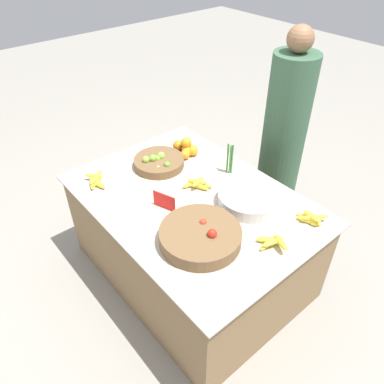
# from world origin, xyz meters

# --- Properties ---
(ground_plane) EXTENTS (12.00, 12.00, 0.00)m
(ground_plane) POSITION_xyz_m (0.00, 0.00, 0.00)
(ground_plane) COLOR gray
(market_table) EXTENTS (1.51, 1.08, 0.66)m
(market_table) POSITION_xyz_m (0.00, 0.00, 0.33)
(market_table) COLOR olive
(market_table) RESTS_ON ground_plane
(lime_bowl) EXTENTS (0.34, 0.34, 0.10)m
(lime_bowl) POSITION_xyz_m (-0.42, 0.05, 0.69)
(lime_bowl) COLOR brown
(lime_bowl) RESTS_ON market_table
(tomato_basket) EXTENTS (0.44, 0.44, 0.12)m
(tomato_basket) POSITION_xyz_m (0.31, -0.20, 0.70)
(tomato_basket) COLOR brown
(tomato_basket) RESTS_ON market_table
(orange_pile) EXTENTS (0.20, 0.15, 0.13)m
(orange_pile) POSITION_xyz_m (-0.42, 0.30, 0.71)
(orange_pile) COLOR orange
(orange_pile) RESTS_ON market_table
(metal_bowl) EXTENTS (0.37, 0.37, 0.08)m
(metal_bowl) POSITION_xyz_m (0.25, 0.23, 0.70)
(metal_bowl) COLOR silver
(metal_bowl) RESTS_ON market_table
(price_sign) EXTENTS (0.14, 0.06, 0.10)m
(price_sign) POSITION_xyz_m (-0.04, -0.18, 0.71)
(price_sign) COLOR red
(price_sign) RESTS_ON market_table
(veg_bundle) EXTENTS (0.05, 0.03, 0.21)m
(veg_bundle) POSITION_xyz_m (-0.05, 0.37, 0.77)
(veg_bundle) COLOR #428438
(veg_bundle) RESTS_ON market_table
(banana_bunch_middle_right) EXTENTS (0.19, 0.16, 0.06)m
(banana_bunch_middle_right) POSITION_xyz_m (0.57, 0.07, 0.69)
(banana_bunch_middle_right) COLOR yellow
(banana_bunch_middle_right) RESTS_ON market_table
(banana_bunch_front_left) EXTENTS (0.19, 0.16, 0.05)m
(banana_bunch_front_left) POSITION_xyz_m (-0.52, -0.37, 0.68)
(banana_bunch_front_left) COLOR yellow
(banana_bunch_front_left) RESTS_ON market_table
(banana_bunch_front_right) EXTENTS (0.15, 0.16, 0.06)m
(banana_bunch_front_right) POSITION_xyz_m (-0.07, 0.10, 0.69)
(banana_bunch_front_right) COLOR yellow
(banana_bunch_front_right) RESTS_ON market_table
(banana_bunch_front_center) EXTENTS (0.16, 0.15, 0.06)m
(banana_bunch_front_center) POSITION_xyz_m (0.59, 0.37, 0.69)
(banana_bunch_front_center) COLOR yellow
(banana_bunch_front_center) RESTS_ON market_table
(vendor_person) EXTENTS (0.32, 0.32, 1.50)m
(vendor_person) POSITION_xyz_m (-0.07, 0.95, 0.69)
(vendor_person) COLOR #385B42
(vendor_person) RESTS_ON ground_plane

